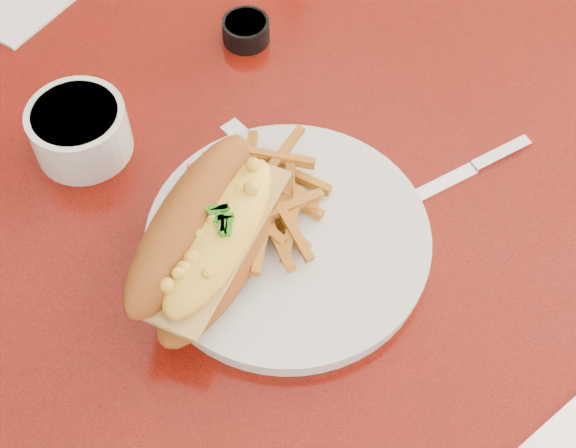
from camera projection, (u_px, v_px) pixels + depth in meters
ground at (244, 431)px, 1.46m from camera, size 8.00×8.00×0.00m
diner_table at (221, 261)px, 0.95m from camera, size 1.23×0.83×0.77m
dinner_plate at (288, 241)px, 0.77m from camera, size 0.35×0.35×0.02m
mac_hoagie at (209, 236)px, 0.71m from camera, size 0.23×0.19×0.09m
fries_pile at (263, 193)px, 0.77m from camera, size 0.15×0.15×0.03m
fork at (277, 168)px, 0.80m from camera, size 0.03×0.16×0.00m
gravy_ramekin at (80, 129)px, 0.82m from camera, size 0.12×0.12×0.06m
sauce_cup_right at (246, 30)px, 0.92m from camera, size 0.07×0.07×0.03m
knife at (467, 171)px, 0.82m from camera, size 0.19×0.04×0.01m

